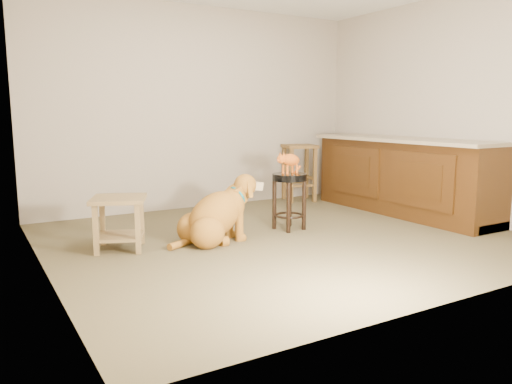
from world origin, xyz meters
TOP-DOWN VIEW (x-y plane):
  - floor at (0.00, 0.00)m, footprint 4.50×4.00m
  - room_shell at (0.00, 0.00)m, footprint 4.54×4.04m
  - cabinet_run at (1.94, 0.30)m, footprint 0.70×2.56m
  - padded_stool at (0.24, 0.29)m, footprint 0.37×0.37m
  - wood_stool at (1.37, 1.70)m, footprint 0.54×0.54m
  - side_table at (-1.55, 0.42)m, footprint 0.62×0.62m
  - golden_retriever at (-0.68, 0.19)m, footprint 1.09×0.57m
  - tabby_kitten at (0.23, 0.29)m, footprint 0.40×0.20m

SIDE VIEW (x-z plane):
  - floor at x=0.00m, z-range -0.01..0.01m
  - golden_retriever at x=-0.68m, z-range -0.09..0.60m
  - side_table at x=-1.55m, z-range 0.08..0.57m
  - wood_stool at x=1.37m, z-range 0.02..0.82m
  - padded_stool at x=0.24m, z-range 0.13..0.73m
  - cabinet_run at x=1.94m, z-range -0.03..0.91m
  - tabby_kitten at x=0.23m, z-range 0.62..0.87m
  - room_shell at x=0.00m, z-range 0.37..2.99m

